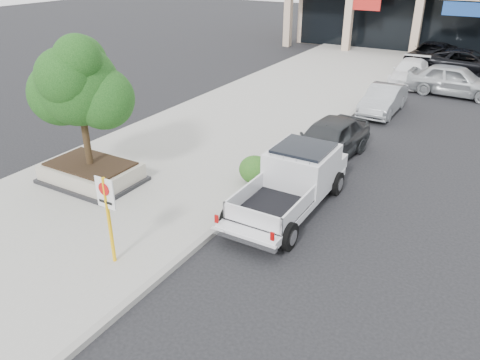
# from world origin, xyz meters

# --- Properties ---
(ground) EXTENTS (120.00, 120.00, 0.00)m
(ground) POSITION_xyz_m (0.00, 0.00, 0.00)
(ground) COLOR black
(ground) RESTS_ON ground
(sidewalk) EXTENTS (8.00, 52.00, 0.15)m
(sidewalk) POSITION_xyz_m (-5.50, 6.00, 0.07)
(sidewalk) COLOR gray
(sidewalk) RESTS_ON ground
(curb) EXTENTS (0.20, 52.00, 0.15)m
(curb) POSITION_xyz_m (-1.55, 6.00, 0.07)
(curb) COLOR gray
(curb) RESTS_ON ground
(planter) EXTENTS (3.20, 2.20, 0.68)m
(planter) POSITION_xyz_m (-6.68, 0.69, 0.48)
(planter) COLOR black
(planter) RESTS_ON sidewalk
(planter_tree) EXTENTS (2.90, 2.55, 4.00)m
(planter_tree) POSITION_xyz_m (-6.55, 0.84, 3.41)
(planter_tree) COLOR black
(planter_tree) RESTS_ON planter
(no_parking_sign) EXTENTS (0.55, 0.09, 2.30)m
(no_parking_sign) POSITION_xyz_m (-2.86, -2.22, 1.63)
(no_parking_sign) COLOR yellow
(no_parking_sign) RESTS_ON sidewalk
(hedge) EXTENTS (1.10, 0.99, 0.93)m
(hedge) POSITION_xyz_m (-1.96, 3.39, 0.62)
(hedge) COLOR #164E17
(hedge) RESTS_ON sidewalk
(pickup_truck) EXTENTS (2.06, 5.54, 1.74)m
(pickup_truck) POSITION_xyz_m (-0.35, 2.49, 0.87)
(pickup_truck) COLOR silver
(pickup_truck) RESTS_ON ground
(curb_car_a) EXTENTS (2.26, 4.69, 1.54)m
(curb_car_a) POSITION_xyz_m (-0.73, 6.79, 0.77)
(curb_car_a) COLOR #292B2E
(curb_car_a) RESTS_ON ground
(curb_car_b) EXTENTS (1.45, 4.05, 1.33)m
(curb_car_b) POSITION_xyz_m (-0.46, 13.42, 0.67)
(curb_car_b) COLOR #9C9FA4
(curb_car_b) RESTS_ON ground
(curb_car_c) EXTENTS (2.06, 4.67, 1.33)m
(curb_car_c) POSITION_xyz_m (-0.65, 19.89, 0.67)
(curb_car_c) COLOR white
(curb_car_c) RESTS_ON ground
(curb_car_d) EXTENTS (2.92, 5.70, 1.54)m
(curb_car_d) POSITION_xyz_m (-0.46, 25.26, 0.77)
(curb_car_d) COLOR black
(curb_car_d) RESTS_ON ground
(lot_car_a) EXTENTS (4.97, 2.21, 1.66)m
(lot_car_a) POSITION_xyz_m (2.00, 18.40, 0.83)
(lot_car_a) COLOR #AEB2B6
(lot_car_a) RESTS_ON ground
(lot_car_d) EXTENTS (5.87, 2.80, 1.62)m
(lot_car_d) POSITION_xyz_m (2.00, 23.44, 0.81)
(lot_car_d) COLOR black
(lot_car_d) RESTS_ON ground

